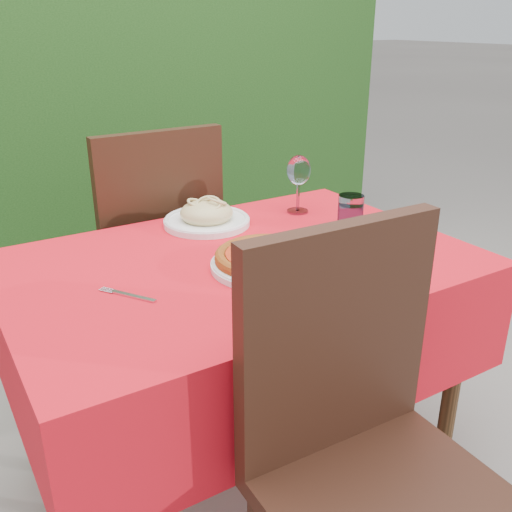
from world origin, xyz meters
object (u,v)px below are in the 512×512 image
pasta_plate (207,216)px  chair_far (153,243)px  chair_near (366,443)px  wine_glass (299,173)px  fork (133,296)px  water_glass (350,213)px  pizza_plate (268,259)px

pasta_plate → chair_far: bearing=100.0°
chair_near → chair_far: size_ratio=0.99×
wine_glass → fork: 0.79m
chair_near → fork: chair_near is taller
pasta_plate → water_glass: size_ratio=2.62×
chair_far → fork: 0.80m
chair_near → wine_glass: size_ratio=5.12×
chair_far → water_glass: 0.77m
chair_far → fork: size_ratio=6.00×
chair_far → pizza_plate: chair_far is taller
pasta_plate → wine_glass: size_ratio=1.40×
chair_far → wine_glass: bearing=133.8°
wine_glass → pizza_plate: bearing=-134.8°
chair_near → chair_far: bearing=89.5°
chair_far → pizza_plate: 0.76m
pasta_plate → water_glass: 0.45m
chair_far → chair_near: bearing=86.8°
chair_far → pizza_plate: bearing=92.2°
chair_near → pizza_plate: (0.09, 0.50, 0.20)m
chair_far → pizza_plate: size_ratio=3.35×
pizza_plate → pasta_plate: bearing=87.1°
chair_near → pasta_plate: chair_near is taller
chair_near → water_glass: bearing=54.7°
pasta_plate → fork: size_ratio=1.62×
water_glass → fork: bearing=-171.9°
wine_glass → pasta_plate: bearing=171.6°
pizza_plate → wine_glass: bearing=45.2°
pizza_plate → fork: 0.37m
chair_far → wine_glass: size_ratio=5.19×
chair_far → wine_glass: (0.38, -0.39, 0.30)m
water_glass → chair_far: bearing=125.9°
water_glass → wine_glass: wine_glass is taller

